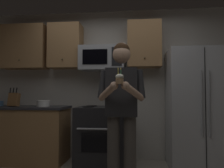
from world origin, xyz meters
The scene contains 10 objects.
wall_back centered at (0.00, 1.75, 1.30)m, with size 4.40×0.10×2.60m, color beige.
oven_range centered at (-0.15, 1.36, 0.46)m, with size 0.76×0.70×0.93m.
microwave centered at (-0.15, 1.48, 1.72)m, with size 0.74×0.41×0.40m.
refrigerator centered at (1.35, 1.32, 0.90)m, with size 0.90×0.75×1.80m.
cabinet_row_upper centered at (-0.72, 1.53, 1.95)m, with size 2.78×0.36×0.76m.
counter_left centered at (-1.45, 1.38, 0.46)m, with size 1.44×0.66×0.92m.
knife_block centered at (-1.62, 1.33, 1.03)m, with size 0.16×0.15×0.32m.
bowl_large_white centered at (-1.11, 1.34, 0.97)m, with size 0.22×0.22×0.10m.
person centered at (0.23, 0.49, 1.00)m, with size 0.60×0.48×1.76m.
cupcake centered at (0.23, 0.17, 1.29)m, with size 0.09×0.09×0.17m.
Camera 1 is at (0.41, -2.20, 1.13)m, focal length 35.76 mm.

